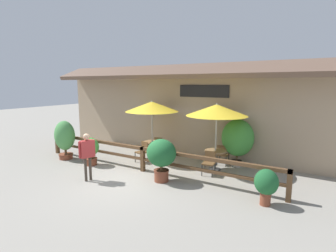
# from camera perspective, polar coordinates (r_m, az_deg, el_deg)

# --- Properties ---
(ground_plane) EXTENTS (60.00, 60.00, 0.00)m
(ground_plane) POSITION_cam_1_polar(r_m,az_deg,el_deg) (9.50, -9.34, -11.41)
(ground_plane) COLOR gray
(building_facade) EXTENTS (14.28, 1.49, 4.23)m
(building_facade) POSITION_cam_1_polar(r_m,az_deg,el_deg) (12.34, 2.89, 3.81)
(building_facade) COLOR tan
(building_facade) RESTS_ON ground
(patio_railing) EXTENTS (10.40, 0.14, 0.95)m
(patio_railing) POSITION_cam_1_polar(r_m,az_deg,el_deg) (10.06, -5.54, -5.99)
(patio_railing) COLOR brown
(patio_railing) RESTS_ON ground
(patio_umbrella_near) EXTENTS (2.34, 2.34, 2.59)m
(patio_umbrella_near) POSITION_cam_1_polar(r_m,az_deg,el_deg) (11.47, -3.53, 4.24)
(patio_umbrella_near) COLOR #B7B2A8
(patio_umbrella_near) RESTS_ON ground
(dining_table_near) EXTENTS (0.84, 0.84, 0.76)m
(dining_table_near) POSITION_cam_1_polar(r_m,az_deg,el_deg) (11.74, -3.45, -4.19)
(dining_table_near) COLOR olive
(dining_table_near) RESTS_ON ground
(chair_near_streetside) EXTENTS (0.49, 0.49, 0.86)m
(chair_near_streetside) POSITION_cam_1_polar(r_m,az_deg,el_deg) (11.28, -5.57, -5.41)
(chair_near_streetside) COLOR brown
(chair_near_streetside) RESTS_ON ground
(chair_near_wallside) EXTENTS (0.50, 0.50, 0.86)m
(chair_near_wallside) POSITION_cam_1_polar(r_m,az_deg,el_deg) (12.33, -1.89, -4.10)
(chair_near_wallside) COLOR brown
(chair_near_wallside) RESTS_ON ground
(patio_umbrella_middle) EXTENTS (2.34, 2.34, 2.59)m
(patio_umbrella_middle) POSITION_cam_1_polar(r_m,az_deg,el_deg) (10.07, 10.54, 3.42)
(patio_umbrella_middle) COLOR #B7B2A8
(patio_umbrella_middle) RESTS_ON ground
(dining_table_middle) EXTENTS (0.84, 0.84, 0.76)m
(dining_table_middle) POSITION_cam_1_polar(r_m,az_deg,el_deg) (10.39, 10.26, -6.11)
(dining_table_middle) COLOR olive
(dining_table_middle) RESTS_ON ground
(chair_middle_streetside) EXTENTS (0.47, 0.47, 0.86)m
(chair_middle_streetside) POSITION_cam_1_polar(r_m,az_deg,el_deg) (9.82, 8.93, -7.71)
(chair_middle_streetside) COLOR brown
(chair_middle_streetside) RESTS_ON ground
(chair_middle_wallside) EXTENTS (0.44, 0.44, 0.86)m
(chair_middle_wallside) POSITION_cam_1_polar(r_m,az_deg,el_deg) (11.00, 11.79, -5.95)
(chair_middle_wallside) COLOR brown
(chair_middle_wallside) RESTS_ON ground
(potted_plant_corner_fern) EXTENTS (0.74, 0.66, 1.15)m
(potted_plant_corner_fern) POSITION_cam_1_polar(r_m,az_deg,el_deg) (11.24, -16.54, -4.86)
(potted_plant_corner_fern) COLOR brown
(potted_plant_corner_fern) RESTS_ON ground
(potted_plant_entrance_palm) EXTENTS (1.04, 0.93, 1.48)m
(potted_plant_entrance_palm) POSITION_cam_1_polar(r_m,az_deg,el_deg) (8.94, -1.46, -6.38)
(potted_plant_entrance_palm) COLOR brown
(potted_plant_entrance_palm) RESTS_ON ground
(potted_plant_broad_leaf) EXTENTS (0.93, 0.83, 1.72)m
(potted_plant_broad_leaf) POSITION_cam_1_polar(r_m,az_deg,el_deg) (12.44, -21.55, -2.29)
(potted_plant_broad_leaf) COLOR brown
(potted_plant_broad_leaf) RESTS_ON ground
(potted_plant_tall_tropical) EXTENTS (0.65, 0.58, 1.03)m
(potted_plant_tall_tropical) POSITION_cam_1_polar(r_m,az_deg,el_deg) (7.81, 20.59, -11.69)
(potted_plant_tall_tropical) COLOR brown
(potted_plant_tall_tropical) RESTS_ON ground
(potted_plant_small_flowering) EXTENTS (1.29, 1.16, 1.92)m
(potted_plant_small_flowering) POSITION_cam_1_polar(r_m,az_deg,el_deg) (10.89, 14.91, -2.60)
(potted_plant_small_flowering) COLOR #B7AD99
(potted_plant_small_flowering) RESTS_ON ground
(pedestrian) EXTENTS (0.34, 0.56, 1.66)m
(pedestrian) POSITION_cam_1_polar(r_m,az_deg,el_deg) (9.37, -17.21, -5.15)
(pedestrian) COLOR #42382D
(pedestrian) RESTS_ON ground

